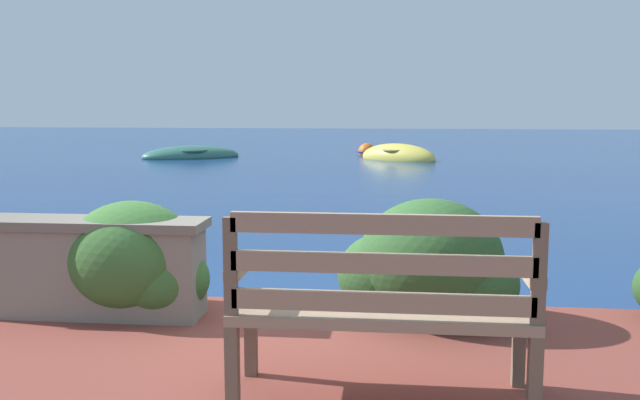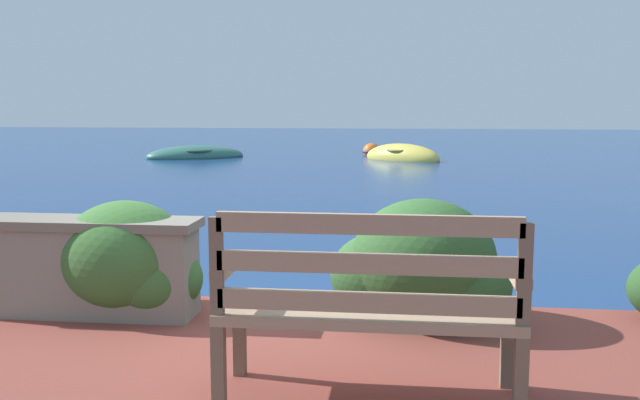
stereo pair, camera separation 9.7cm
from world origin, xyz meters
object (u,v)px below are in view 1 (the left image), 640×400
at_px(park_bench, 382,302).
at_px(mooring_buoy, 367,152).
at_px(rowboat_mid, 191,156).
at_px(rowboat_nearest, 398,158).

relative_size(park_bench, mooring_buoy, 2.38).
bearing_deg(mooring_buoy, rowboat_mid, -159.89).
height_order(rowboat_mid, mooring_buoy, rowboat_mid).
bearing_deg(rowboat_nearest, mooring_buoy, -28.18).
distance_m(park_bench, rowboat_mid, 18.27).
xyz_separation_m(park_bench, mooring_buoy, (-0.89, 19.12, -0.61)).
relative_size(rowboat_nearest, rowboat_mid, 0.81).
bearing_deg(mooring_buoy, park_bench, -87.35).
height_order(rowboat_nearest, rowboat_mid, rowboat_nearest).
height_order(park_bench, mooring_buoy, park_bench).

